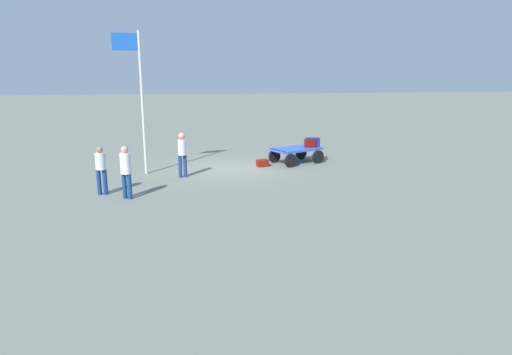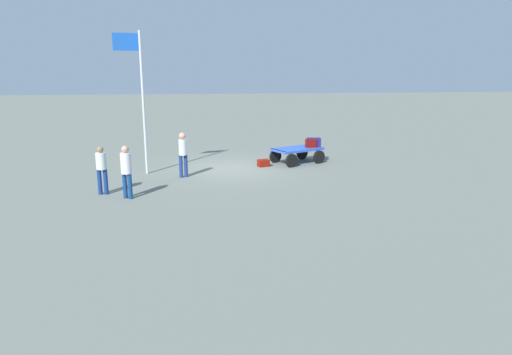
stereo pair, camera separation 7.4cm
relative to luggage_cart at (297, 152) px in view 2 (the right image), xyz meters
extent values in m
plane|color=slate|center=(3.03, 0.78, -0.50)|extent=(120.00, 120.00, 0.00)
cube|color=blue|center=(-0.02, -0.01, 0.13)|extent=(2.46, 1.98, 0.10)
cube|color=blue|center=(0.92, 0.44, 0.13)|extent=(0.54, 1.02, 0.10)
cylinder|color=black|center=(0.41, 0.86, -0.21)|extent=(0.58, 0.36, 0.58)
cylinder|color=black|center=(0.93, -0.22, -0.21)|extent=(0.58, 0.36, 0.58)
cylinder|color=black|center=(-0.97, 0.20, -0.21)|extent=(0.58, 0.36, 0.58)
cylinder|color=black|center=(-0.45, -0.88, -0.21)|extent=(0.58, 0.36, 0.58)
cube|color=navy|center=(-0.82, -0.21, 0.38)|extent=(0.63, 0.39, 0.40)
cube|color=#680D0B|center=(-0.65, -0.10, 0.37)|extent=(0.46, 0.30, 0.37)
cube|color=maroon|center=(1.58, 0.53, -0.35)|extent=(0.55, 0.44, 0.30)
cylinder|color=navy|center=(4.84, 2.06, -0.06)|extent=(0.14, 0.14, 0.87)
cylinder|color=navy|center=(5.03, 2.13, -0.06)|extent=(0.14, 0.14, 0.87)
cylinder|color=silver|center=(4.94, 2.10, 0.67)|extent=(0.39, 0.39, 0.60)
sphere|color=tan|center=(4.94, 2.10, 1.11)|extent=(0.26, 0.26, 0.26)
cylinder|color=navy|center=(6.57, 4.94, -0.09)|extent=(0.14, 0.14, 0.83)
cylinder|color=navy|center=(6.74, 4.83, -0.09)|extent=(0.14, 0.14, 0.83)
cylinder|color=white|center=(6.65, 4.89, 0.66)|extent=(0.47, 0.47, 0.67)
sphere|color=tan|center=(6.65, 4.89, 1.11)|extent=(0.23, 0.23, 0.23)
cylinder|color=navy|center=(7.44, 4.27, -0.07)|extent=(0.14, 0.14, 0.86)
cylinder|color=navy|center=(7.64, 4.25, -0.07)|extent=(0.14, 0.14, 0.86)
cylinder|color=silver|center=(7.54, 4.26, 0.64)|extent=(0.37, 0.37, 0.55)
sphere|color=olive|center=(7.54, 4.26, 1.02)|extent=(0.21, 0.21, 0.21)
cylinder|color=silver|center=(6.41, 1.26, 2.25)|extent=(0.10, 0.10, 5.50)
cube|color=blue|center=(6.93, 1.26, 4.58)|extent=(0.93, 0.25, 0.64)
camera|label=1|loc=(4.45, 19.47, 3.58)|focal=31.90mm
camera|label=2|loc=(4.37, 19.48, 3.58)|focal=31.90mm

